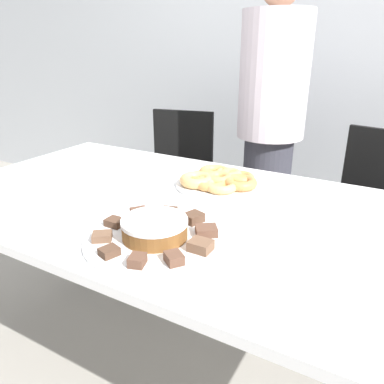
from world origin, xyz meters
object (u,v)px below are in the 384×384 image
person_standing (270,127)px  napkin (103,178)px  office_chair_right (365,227)px  plate_cake (155,239)px  plate_donuts (219,185)px  frosted_cake (155,228)px  office_chair_left (176,188)px

person_standing → napkin: bearing=-113.9°
office_chair_right → plate_cake: bearing=-100.0°
person_standing → office_chair_right: (0.56, -0.09, -0.43)m
person_standing → plate_donuts: 0.76m
plate_donuts → frosted_cake: bearing=-85.9°
person_standing → frosted_cake: (0.09, -1.23, -0.05)m
office_chair_right → plate_cake: (-0.47, -1.14, 0.35)m
office_chair_right → plate_donuts: size_ratio=2.69×
plate_cake → plate_donuts: 0.48m
office_chair_left → napkin: office_chair_left is taller
office_chair_left → frosted_cake: (0.64, -1.14, 0.38)m
frosted_cake → napkin: frosted_cake is taller
person_standing → office_chair_left: 0.71m
plate_cake → office_chair_left: bearing=119.5°
frosted_cake → napkin: bearing=146.3°
plate_donuts → frosted_cake: frosted_cake is taller
plate_cake → napkin: bearing=146.3°
plate_donuts → frosted_cake: size_ratio=1.79×
office_chair_left → person_standing: bearing=-2.7°
office_chair_right → plate_donuts: (-0.51, -0.66, 0.35)m
office_chair_left → plate_cake: (0.64, -1.14, 0.35)m
office_chair_right → frosted_cake: (-0.47, -1.14, 0.38)m
office_chair_right → plate_donuts: office_chair_right is taller
office_chair_left → office_chair_right: same height
person_standing → plate_donuts: bearing=-86.1°
napkin → plate_cake: bearing=-33.7°
office_chair_left → napkin: 0.90m
napkin → person_standing: bearing=66.1°
office_chair_right → napkin: office_chair_right is taller
person_standing → office_chair_right: size_ratio=1.82×
office_chair_left → plate_donuts: (0.61, -0.66, 0.35)m
office_chair_left → frosted_cake: 1.36m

